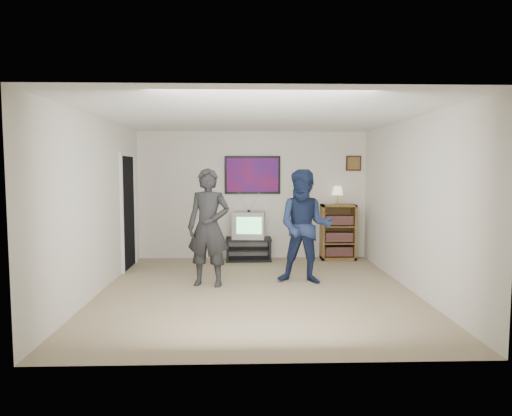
{
  "coord_description": "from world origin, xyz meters",
  "views": [
    {
      "loc": [
        -0.2,
        -6.5,
        1.76
      ],
      "look_at": [
        0.02,
        0.69,
        1.15
      ],
      "focal_mm": 32.0,
      "sensor_mm": 36.0,
      "label": 1
    }
  ],
  "objects": [
    {
      "name": "table_lamp",
      "position": [
        1.66,
        2.33,
        1.26
      ],
      "size": [
        0.22,
        0.22,
        0.35
      ],
      "primitive_type": null,
      "color": "#FFF1C1",
      "rests_on": "bookshelf"
    },
    {
      "name": "person_tall",
      "position": [
        -0.71,
        0.33,
        0.89
      ],
      "size": [
        0.72,
        0.55,
        1.78
      ],
      "primitive_type": "imported",
      "rotation": [
        0.0,
        0.0,
        -0.21
      ],
      "color": "black",
      "rests_on": "room_shell"
    },
    {
      "name": "controller_right",
      "position": [
        0.82,
        0.64,
        0.96
      ],
      "size": [
        0.05,
        0.13,
        0.04
      ],
      "primitive_type": "cube",
      "rotation": [
        0.0,
        0.0,
        -0.11
      ],
      "color": "white",
      "rests_on": "person_short"
    },
    {
      "name": "air_vent",
      "position": [
        -0.55,
        2.48,
        1.95
      ],
      "size": [
        0.28,
        0.02,
        0.14
      ],
      "primitive_type": "cube",
      "color": "white",
      "rests_on": "room_shell"
    },
    {
      "name": "small_picture",
      "position": [
        2.0,
        2.48,
        1.88
      ],
      "size": [
        0.3,
        0.03,
        0.3
      ],
      "primitive_type": "cube",
      "color": "black",
      "rests_on": "room_shell"
    },
    {
      "name": "doorway",
      "position": [
        -2.23,
        1.6,
        1.0
      ],
      "size": [
        0.03,
        0.85,
        2.0
      ],
      "primitive_type": "cube",
      "color": "black",
      "rests_on": "room_shell"
    },
    {
      "name": "crt_television",
      "position": [
        -0.08,
        2.23,
        0.69
      ],
      "size": [
        0.65,
        0.57,
        0.51
      ],
      "primitive_type": null,
      "rotation": [
        0.0,
        0.0,
        -0.1
      ],
      "color": "#A2A29D",
      "rests_on": "media_stand"
    },
    {
      "name": "person_short",
      "position": [
        0.76,
        0.45,
        0.88
      ],
      "size": [
        0.99,
        0.85,
        1.76
      ],
      "primitive_type": "imported",
      "rotation": [
        0.0,
        0.0,
        -0.23
      ],
      "color": "#182344",
      "rests_on": "room_shell"
    },
    {
      "name": "room_shell",
      "position": [
        0.0,
        0.35,
        1.25
      ],
      "size": [
        4.51,
        5.0,
        2.51
      ],
      "color": "#8C7E59",
      "rests_on": "ground"
    },
    {
      "name": "media_stand",
      "position": [
        -0.08,
        2.23,
        0.22
      ],
      "size": [
        0.87,
        0.49,
        0.43
      ],
      "rotation": [
        0.0,
        0.0,
        0.01
      ],
      "color": "black",
      "rests_on": "room_shell"
    },
    {
      "name": "controller_left",
      "position": [
        -0.69,
        0.57,
        1.21
      ],
      "size": [
        0.07,
        0.11,
        0.03
      ],
      "primitive_type": "cube",
      "rotation": [
        0.0,
        0.0,
        0.41
      ],
      "color": "white",
      "rests_on": "person_tall"
    },
    {
      "name": "bookshelf",
      "position": [
        1.67,
        2.28,
        0.54
      ],
      "size": [
        0.66,
        0.38,
        1.08
      ],
      "primitive_type": null,
      "color": "brown",
      "rests_on": "room_shell"
    },
    {
      "name": "poster",
      "position": [
        0.0,
        2.48,
        1.65
      ],
      "size": [
        1.1,
        0.03,
        0.75
      ],
      "primitive_type": "cube",
      "color": "black",
      "rests_on": "room_shell"
    }
  ]
}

